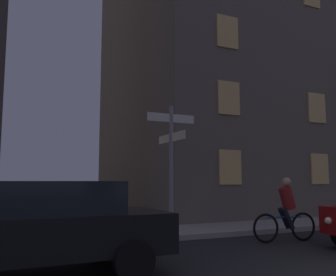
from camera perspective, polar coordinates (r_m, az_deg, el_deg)
name	(u,v)px	position (r m, az deg, el deg)	size (l,w,h in m)	color
sidewalk_kerb	(193,228)	(11.81, 3.89, -13.75)	(40.00, 3.42, 0.14)	#9E9991
signpost	(171,155)	(10.39, 0.51, -2.70)	(1.47, 1.70, 3.53)	gray
car_far_oncoming	(29,225)	(6.40, -20.84, -12.60)	(4.67, 2.09, 1.52)	black
cyclist	(286,212)	(9.93, 17.89, -10.85)	(1.81, 0.37, 1.61)	black
building_right_block	(241,66)	(20.35, 11.28, 10.86)	(12.72, 9.94, 15.25)	#6B6056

